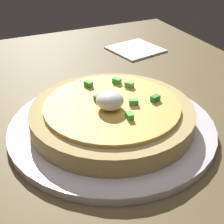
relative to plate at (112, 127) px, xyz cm
name	(u,v)px	position (x,y,z in cm)	size (l,w,h in cm)	color
dining_table	(84,158)	(-2.67, 5.45, -2.04)	(100.79, 84.13, 2.98)	brown
plate	(112,127)	(0.00, 0.00, 0.00)	(29.70, 29.70, 1.10)	silver
pizza	(112,114)	(-0.01, 0.01, 2.18)	(23.32, 23.32, 5.66)	tan
napkin	(135,49)	(27.47, -18.63, -0.35)	(10.37, 10.37, 0.40)	white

